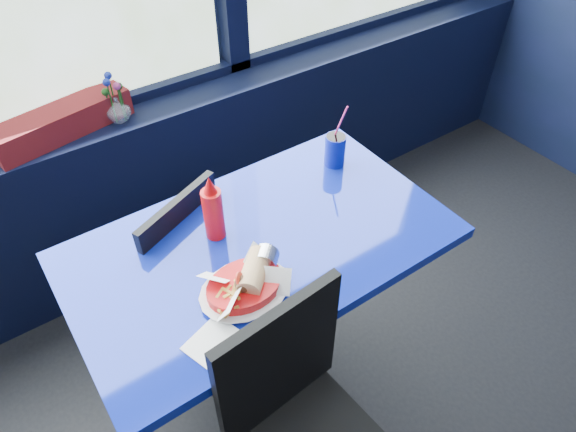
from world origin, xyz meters
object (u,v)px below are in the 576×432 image
object	(u,v)px
flower_vase	(117,107)
soda_cup	(335,149)
chair_near_back	(188,252)
planter_box	(62,122)
chair_near_front	(300,426)
food_basket	(246,284)
ketchup_bottle	(213,210)
near_table	(263,278)

from	to	relation	value
flower_vase	soda_cup	xyz separation A→B (m)	(0.56, -0.65, -0.05)
chair_near_back	planter_box	world-z (taller)	planter_box
soda_cup	planter_box	bearing A→B (deg)	138.42
chair_near_front	soda_cup	world-z (taller)	soda_cup
chair_near_front	food_basket	bearing A→B (deg)	78.17
food_basket	chair_near_front	bearing A→B (deg)	-115.55
planter_box	ketchup_bottle	world-z (taller)	ketchup_bottle
food_basket	flower_vase	bearing A→B (deg)	70.76
planter_box	ketchup_bottle	size ratio (longest dim) A/B	2.25
chair_near_front	ketchup_bottle	size ratio (longest dim) A/B	3.88
planter_box	ketchup_bottle	xyz separation A→B (m)	(0.23, -0.76, 0.00)
planter_box	chair_near_back	bearing A→B (deg)	-80.42
flower_vase	chair_near_front	bearing A→B (deg)	-92.56
near_table	ketchup_bottle	world-z (taller)	ketchup_bottle
ketchup_bottle	soda_cup	world-z (taller)	soda_cup
flower_vase	soda_cup	world-z (taller)	soda_cup
chair_near_back	planter_box	distance (m)	0.68
chair_near_back	flower_vase	distance (m)	0.63
near_table	chair_near_front	distance (m)	0.51
near_table	chair_near_back	distance (m)	0.37
ketchup_bottle	flower_vase	bearing A→B (deg)	91.82
chair_near_back	soda_cup	size ratio (longest dim) A/B	3.28
food_basket	soda_cup	world-z (taller)	soda_cup
chair_near_front	flower_vase	distance (m)	1.35
planter_box	soda_cup	bearing A→B (deg)	-52.86
chair_near_front	food_basket	distance (m)	0.42
planter_box	flower_vase	distance (m)	0.21
near_table	soda_cup	world-z (taller)	soda_cup
soda_cup	food_basket	bearing A→B (deg)	-150.77
planter_box	flower_vase	xyz separation A→B (m)	(0.21, -0.03, 0.01)
food_basket	ketchup_bottle	bearing A→B (deg)	62.80
near_table	planter_box	bearing A→B (deg)	110.97
chair_near_back	flower_vase	bearing A→B (deg)	-113.30
chair_near_front	soda_cup	xyz separation A→B (m)	(0.62, 0.65, 0.29)
chair_near_front	planter_box	world-z (taller)	chair_near_front
soda_cup	near_table	bearing A→B (deg)	-157.64
soda_cup	chair_near_back	bearing A→B (deg)	164.98
food_basket	soda_cup	xyz separation A→B (m)	(0.58, 0.32, 0.03)
near_table	ketchup_bottle	distance (m)	0.32
planter_box	flower_vase	bearing A→B (deg)	-20.74
near_table	chair_near_front	xyz separation A→B (m)	(-0.18, -0.47, -0.04)
planter_box	soda_cup	size ratio (longest dim) A/B	2.09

